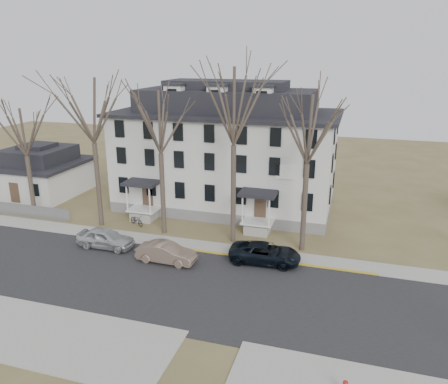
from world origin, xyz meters
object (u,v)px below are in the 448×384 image
(tree_far_left, at_px, (91,106))
(car_silver, at_px, (106,239))
(tree_bungalow, at_px, (23,129))
(car_navy, at_px, (265,254))
(small_house, at_px, (41,173))
(tree_mid_left, at_px, (159,118))
(bicycle_left, at_px, (137,220))
(tree_center, at_px, (234,101))
(boarding_house, at_px, (226,152))
(tree_mid_right, at_px, (309,125))
(car_tan, at_px, (166,253))

(tree_far_left, distance_m, car_silver, 10.82)
(tree_bungalow, height_order, car_navy, tree_bungalow)
(small_house, relative_size, car_silver, 1.94)
(tree_mid_left, height_order, bicycle_left, tree_mid_left)
(tree_center, bearing_deg, tree_bungalow, 180.00)
(boarding_house, height_order, car_navy, boarding_house)
(tree_far_left, bearing_deg, tree_bungalow, 180.00)
(tree_center, distance_m, car_navy, 11.28)
(tree_mid_left, distance_m, tree_mid_right, 11.50)
(boarding_house, height_order, car_tan, boarding_house)
(tree_far_left, xyz_separation_m, car_navy, (15.22, -3.01, -9.64))
(tree_far_left, distance_m, tree_bungalow, 7.34)
(tree_far_left, height_order, car_navy, tree_far_left)
(bicycle_left, bearing_deg, boarding_house, -10.34)
(small_house, distance_m, car_navy, 27.84)
(small_house, relative_size, car_navy, 1.71)
(small_house, relative_size, tree_center, 0.59)
(tree_mid_right, height_order, bicycle_left, tree_mid_right)
(tree_far_left, xyz_separation_m, tree_bungalow, (-7.00, 0.00, -2.22))
(small_house, bearing_deg, tree_mid_left, -20.03)
(car_navy, bearing_deg, tree_mid_left, 69.22)
(boarding_house, distance_m, car_silver, 14.41)
(small_house, distance_m, tree_mid_left, 19.53)
(small_house, height_order, tree_bungalow, tree_bungalow)
(boarding_house, relative_size, small_house, 2.39)
(tree_far_left, bearing_deg, tree_center, 0.00)
(tree_mid_left, bearing_deg, car_silver, -126.99)
(tree_bungalow, height_order, car_tan, tree_bungalow)
(small_house, bearing_deg, bicycle_left, -21.18)
(tree_center, xyz_separation_m, bicycle_left, (-8.96, 0.76, -10.63))
(tree_far_left, height_order, car_tan, tree_far_left)
(tree_mid_left, relative_size, tree_bungalow, 1.18)
(car_navy, bearing_deg, car_silver, 92.23)
(car_silver, height_order, bicycle_left, car_silver)
(car_navy, bearing_deg, boarding_house, 26.44)
(tree_mid_right, relative_size, bicycle_left, 7.29)
(tree_mid_right, distance_m, car_tan, 13.65)
(bicycle_left, bearing_deg, tree_mid_right, -64.47)
(car_navy, bearing_deg, small_house, 67.95)
(car_tan, bearing_deg, tree_center, -34.38)
(car_navy, bearing_deg, tree_center, 44.27)
(tree_mid_right, bearing_deg, car_tan, -151.09)
(tree_mid_right, relative_size, tree_bungalow, 1.18)
(boarding_house, bearing_deg, tree_mid_left, -110.20)
(car_silver, xyz_separation_m, bicycle_left, (0.11, 4.83, -0.30))
(tree_bungalow, height_order, bicycle_left, tree_bungalow)
(tree_mid_right, relative_size, car_tan, 2.95)
(bicycle_left, bearing_deg, car_tan, -108.36)
(tree_bungalow, height_order, car_silver, tree_bungalow)
(tree_mid_left, distance_m, tree_bungalow, 13.08)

